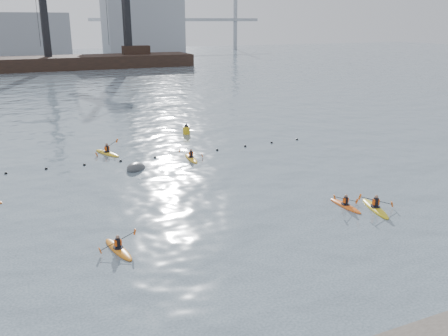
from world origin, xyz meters
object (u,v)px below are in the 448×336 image
(kayaker_4, at_px, (345,205))
(mooring_buoy, at_px, (136,169))
(kayaker_1, at_px, (375,208))
(kayaker_3, at_px, (191,158))
(kayaker_0, at_px, (118,249))
(kayaker_5, at_px, (107,153))
(nav_buoy, at_px, (186,130))

(kayaker_4, height_order, mooring_buoy, kayaker_4)
(kayaker_1, bearing_deg, kayaker_3, 129.15)
(kayaker_0, xyz_separation_m, mooring_buoy, (4.47, 13.70, -0.09))
(kayaker_3, distance_m, kayaker_4, 15.44)
(kayaker_0, bearing_deg, kayaker_1, -15.53)
(kayaker_5, xyz_separation_m, nav_buoy, (9.25, 4.47, 0.31))
(kayaker_1, relative_size, mooring_buoy, 1.62)
(kayaker_0, distance_m, kayaker_5, 19.56)
(kayaker_5, xyz_separation_m, mooring_buoy, (1.23, -5.60, -0.11))
(kayaker_0, xyz_separation_m, kayaker_4, (14.76, 0.04, -0.00))
(kayaker_0, height_order, kayaker_4, kayaker_4)
(kayaker_4, distance_m, mooring_buoy, 17.10)
(kayaker_1, bearing_deg, kayaker_0, -167.77)
(mooring_buoy, xyz_separation_m, nav_buoy, (8.03, 10.07, 0.41))
(kayaker_1, height_order, kayaker_5, kayaker_5)
(kayaker_1, height_order, kayaker_3, kayaker_1)
(kayaker_0, distance_m, kayaker_1, 16.24)
(kayaker_1, xyz_separation_m, mooring_buoy, (-11.73, 14.84, -0.11))
(kayaker_0, distance_m, mooring_buoy, 14.41)
(kayaker_1, height_order, nav_buoy, nav_buoy)
(kayaker_0, relative_size, kayaker_3, 0.98)
(kayaker_0, height_order, kayaker_5, kayaker_5)
(kayaker_5, relative_size, nav_buoy, 2.57)
(kayaker_1, bearing_deg, kayaker_4, 156.85)
(kayaker_4, bearing_deg, kayaker_0, -1.68)
(kayaker_4, relative_size, mooring_buoy, 1.36)
(kayaker_3, bearing_deg, kayaker_0, -119.07)
(kayaker_5, height_order, mooring_buoy, kayaker_5)
(kayaker_1, height_order, mooring_buoy, kayaker_1)
(kayaker_4, height_order, kayaker_5, kayaker_5)
(kayaker_3, relative_size, kayaker_4, 1.08)
(kayaker_0, relative_size, kayaker_5, 0.90)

